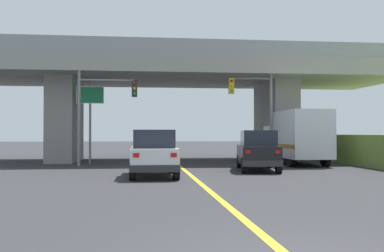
% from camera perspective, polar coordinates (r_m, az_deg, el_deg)
% --- Properties ---
extents(ground, '(160.00, 160.00, 0.00)m').
position_cam_1_polar(ground, '(31.22, -2.39, -4.39)').
color(ground, '#2B2B2D').
extents(overpass_bridge, '(30.69, 9.33, 7.52)m').
position_cam_1_polar(overpass_bridge, '(31.36, -2.39, 5.30)').
color(overpass_bridge, gray).
rests_on(overpass_bridge, ground).
extents(lane_divider_stripe, '(0.20, 22.38, 0.01)m').
position_cam_1_polar(lane_divider_stripe, '(17.65, 0.78, -7.00)').
color(lane_divider_stripe, yellow).
rests_on(lane_divider_stripe, ground).
extents(suv_lead, '(1.99, 4.41, 2.02)m').
position_cam_1_polar(suv_lead, '(19.60, -4.88, -3.44)').
color(suv_lead, silver).
rests_on(suv_lead, ground).
extents(suv_crossing, '(2.50, 4.83, 2.02)m').
position_cam_1_polar(suv_crossing, '(22.96, 8.29, -3.08)').
color(suv_crossing, black).
rests_on(suv_crossing, ground).
extents(box_truck, '(2.33, 6.43, 3.21)m').
position_cam_1_polar(box_truck, '(27.86, 13.14, -1.35)').
color(box_truck, silver).
rests_on(box_truck, ground).
extents(sedan_oncoming, '(1.94, 4.77, 2.02)m').
position_cam_1_polar(sedan_oncoming, '(41.88, -4.57, -2.14)').
color(sedan_oncoming, silver).
rests_on(sedan_oncoming, ground).
extents(traffic_signal_nearside, '(2.74, 0.36, 6.14)m').
position_cam_1_polar(traffic_signal_nearside, '(28.05, 8.31, 2.98)').
color(traffic_signal_nearside, slate).
rests_on(traffic_signal_nearside, ground).
extents(traffic_signal_farside, '(3.42, 0.36, 5.72)m').
position_cam_1_polar(traffic_signal_farside, '(26.72, -11.67, 2.83)').
color(traffic_signal_farside, slate).
rests_on(traffic_signal_farside, ground).
extents(highway_sign, '(1.68, 0.17, 4.95)m').
position_cam_1_polar(highway_sign, '(28.73, -12.74, 2.67)').
color(highway_sign, slate).
rests_on(highway_sign, ground).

